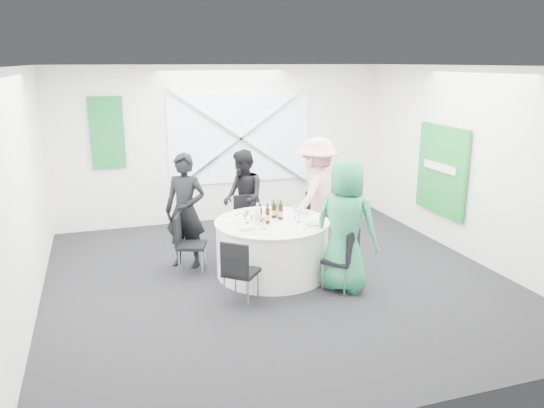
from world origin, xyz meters
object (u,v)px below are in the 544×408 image
object	(u,v)px
chair_back_left	(186,240)
chair_front_left	(238,268)
person_woman_pink	(316,195)
green_water_bottle	(278,210)
banquet_table	(272,247)
person_man_back	(243,198)
chair_back	(247,218)
person_man_back_left	(185,211)
chair_back_right	(313,218)
chair_front_right	(345,256)
clear_water_bottle	(257,216)
person_woman_green	(346,225)

from	to	relation	value
chair_back_left	chair_front_left	world-z (taller)	chair_back_left
person_woman_pink	green_water_bottle	bearing A→B (deg)	-1.21
banquet_table	person_man_back	xyz separation A→B (m)	(-0.05, 1.29, 0.39)
chair_back	person_man_back	world-z (taller)	person_man_back
chair_back_left	person_man_back	size ratio (longest dim) A/B	0.55
person_man_back_left	person_man_back	world-z (taller)	person_man_back_left
banquet_table	chair_back_right	distance (m)	1.18
person_man_back_left	chair_back	bearing A→B (deg)	53.83
person_woman_pink	green_water_bottle	xyz separation A→B (m)	(-0.83, -0.60, -0.01)
chair_front_right	person_woman_pink	world-z (taller)	person_woman_pink
clear_water_bottle	person_woman_pink	bearing A→B (deg)	34.08
chair_back_right	green_water_bottle	size ratio (longest dim) A/B	3.01
chair_back_right	person_man_back_left	bearing A→B (deg)	-127.13
chair_back_left	person_woman_pink	distance (m)	2.15
chair_back_left	green_water_bottle	distance (m)	1.33
banquet_table	person_man_back_left	xyz separation A→B (m)	(-1.06, 0.67, 0.44)
banquet_table	chair_front_left	xyz separation A→B (m)	(-0.69, -0.83, 0.10)
chair_front_right	person_man_back_left	distance (m)	2.35
person_man_back_left	person_woman_green	world-z (taller)	person_woman_green
person_woman_pink	person_man_back	bearing A→B (deg)	-66.09
person_man_back	person_woman_pink	distance (m)	1.16
chair_back_left	chair_front_left	size ratio (longest dim) A/B	1.01
person_woman_green	green_water_bottle	world-z (taller)	person_woman_green
chair_front_right	person_woman_pink	xyz separation A→B (m)	(0.26, 1.57, 0.40)
banquet_table	chair_front_left	bearing A→B (deg)	-129.76
green_water_bottle	chair_back	bearing A→B (deg)	100.95
chair_back_left	chair_back_right	world-z (taller)	chair_back_right
banquet_table	chair_back_right	xyz separation A→B (m)	(0.91, 0.75, 0.13)
chair_back	chair_front_left	bearing A→B (deg)	-111.39
chair_back_right	chair_front_right	world-z (taller)	chair_back_right
person_man_back	person_man_back_left	bearing A→B (deg)	-60.98
chair_front_left	person_man_back_left	bearing A→B (deg)	-36.39
person_woman_pink	person_woman_green	world-z (taller)	person_woman_pink
banquet_table	green_water_bottle	size ratio (longest dim) A/B	5.33
banquet_table	person_man_back_left	distance (m)	1.33
green_water_bottle	clear_water_bottle	bearing A→B (deg)	-151.03
chair_back_left	chair_front_right	world-z (taller)	chair_back_left
chair_front_right	green_water_bottle	bearing A→B (deg)	-99.34
green_water_bottle	person_man_back	bearing A→B (deg)	99.05
person_woman_pink	chair_front_right	bearing A→B (deg)	43.14
banquet_table	chair_back_right	world-z (taller)	chair_back_right
chair_front_right	green_water_bottle	distance (m)	1.19
chair_back_left	person_woman_green	bearing A→B (deg)	-103.17
chair_back	person_woman_green	distance (m)	2.03
person_man_back_left	banquet_table	bearing A→B (deg)	0.00
banquet_table	chair_back	xyz separation A→B (m)	(-0.05, 1.07, 0.12)
banquet_table	chair_back	bearing A→B (deg)	92.78
chair_back	person_man_back	xyz separation A→B (m)	(-0.00, 0.22, 0.27)
chair_back	chair_back_left	size ratio (longest dim) A/B	1.02
chair_front_right	person_man_back_left	world-z (taller)	person_man_back_left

